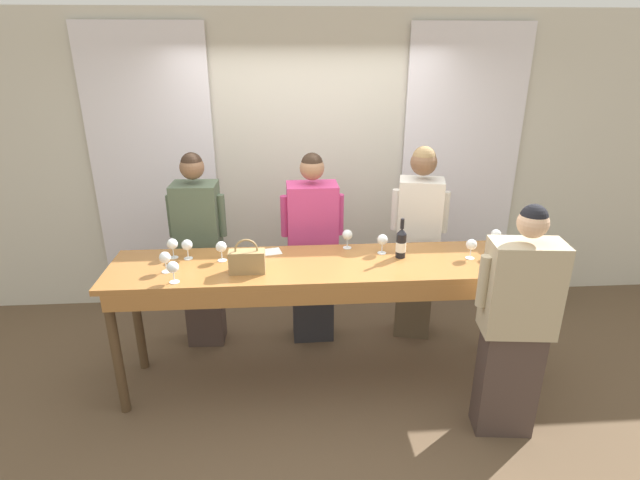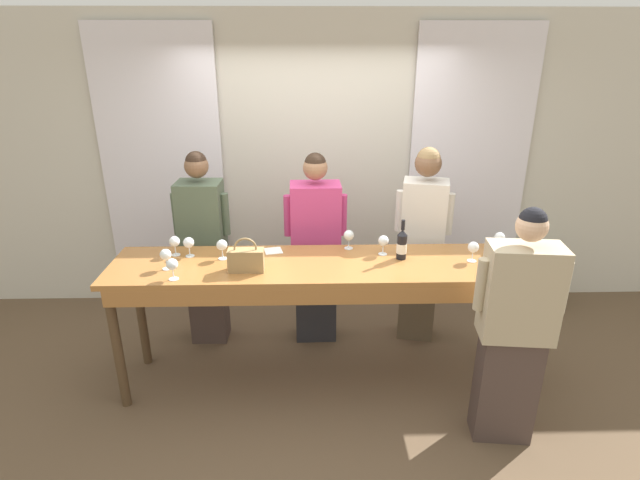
% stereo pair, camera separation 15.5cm
% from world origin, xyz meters
% --- Properties ---
extents(ground_plane, '(18.00, 18.00, 0.00)m').
position_xyz_m(ground_plane, '(0.00, 0.00, 0.00)').
color(ground_plane, brown).
extents(wall_back, '(12.00, 0.06, 2.80)m').
position_xyz_m(wall_back, '(0.00, 1.45, 1.40)').
color(wall_back, beige).
rests_on(wall_back, ground_plane).
extents(curtain_panel_left, '(1.13, 0.03, 2.69)m').
position_xyz_m(curtain_panel_left, '(-1.46, 1.38, 1.34)').
color(curtain_panel_left, white).
rests_on(curtain_panel_left, ground_plane).
extents(curtain_panel_right, '(1.13, 0.03, 2.69)m').
position_xyz_m(curtain_panel_right, '(1.46, 1.38, 1.34)').
color(curtain_panel_right, white).
rests_on(curtain_panel_right, ground_plane).
extents(tasting_bar, '(3.05, 0.68, 1.02)m').
position_xyz_m(tasting_bar, '(0.00, -0.03, 0.91)').
color(tasting_bar, '#9E6633').
rests_on(tasting_bar, ground_plane).
extents(wine_bottle, '(0.08, 0.08, 0.30)m').
position_xyz_m(wine_bottle, '(0.60, 0.06, 1.13)').
color(wine_bottle, black).
rests_on(wine_bottle, tasting_bar).
extents(handbag, '(0.25, 0.11, 0.25)m').
position_xyz_m(handbag, '(-0.52, -0.12, 1.11)').
color(handbag, '#997A4C').
rests_on(handbag, tasting_bar).
extents(wine_glass_front_left, '(0.08, 0.08, 0.15)m').
position_xyz_m(wine_glass_front_left, '(0.23, 0.26, 1.13)').
color(wine_glass_front_left, white).
rests_on(wine_glass_front_left, tasting_bar).
extents(wine_glass_front_mid, '(0.08, 0.08, 0.15)m').
position_xyz_m(wine_glass_front_mid, '(-1.08, 0.17, 1.13)').
color(wine_glass_front_mid, white).
rests_on(wine_glass_front_mid, tasting_bar).
extents(wine_glass_front_right, '(0.08, 0.08, 0.15)m').
position_xyz_m(wine_glass_front_right, '(0.48, 0.14, 1.13)').
color(wine_glass_front_right, white).
rests_on(wine_glass_front_right, tasting_bar).
extents(wine_glass_center_left, '(0.08, 0.08, 0.15)m').
position_xyz_m(wine_glass_center_left, '(-1.08, -0.08, 1.13)').
color(wine_glass_center_left, white).
rests_on(wine_glass_center_left, tasting_bar).
extents(wine_glass_center_mid, '(0.08, 0.08, 0.15)m').
position_xyz_m(wine_glass_center_mid, '(1.37, 0.19, 1.13)').
color(wine_glass_center_mid, white).
rests_on(wine_glass_center_mid, tasting_bar).
extents(wine_glass_center_right, '(0.08, 0.08, 0.15)m').
position_xyz_m(wine_glass_center_right, '(-0.97, 0.14, 1.13)').
color(wine_glass_center_right, white).
rests_on(wine_glass_center_right, tasting_bar).
extents(wine_glass_back_left, '(0.08, 0.08, 0.15)m').
position_xyz_m(wine_glass_back_left, '(-0.72, 0.09, 1.13)').
color(wine_glass_back_left, white).
rests_on(wine_glass_back_left, tasting_bar).
extents(wine_glass_back_mid, '(0.08, 0.08, 0.15)m').
position_xyz_m(wine_glass_back_mid, '(1.11, -0.00, 1.13)').
color(wine_glass_back_mid, white).
rests_on(wine_glass_back_mid, tasting_bar).
extents(wine_glass_back_right, '(0.08, 0.08, 0.15)m').
position_xyz_m(wine_glass_back_right, '(1.30, 0.01, 1.13)').
color(wine_glass_back_right, white).
rests_on(wine_glass_back_right, tasting_bar).
extents(wine_glass_near_host, '(0.08, 0.08, 0.15)m').
position_xyz_m(wine_glass_near_host, '(-1.00, -0.25, 1.13)').
color(wine_glass_near_host, white).
rests_on(wine_glass_near_host, tasting_bar).
extents(napkin, '(0.16, 0.16, 0.00)m').
position_xyz_m(napkin, '(-0.35, 0.23, 1.02)').
color(napkin, white).
rests_on(napkin, tasting_bar).
extents(guest_olive_jacket, '(0.48, 0.29, 1.71)m').
position_xyz_m(guest_olive_jacket, '(-0.98, 0.64, 0.87)').
color(guest_olive_jacket, '#473833').
rests_on(guest_olive_jacket, ground_plane).
extents(guest_pink_top, '(0.53, 0.29, 1.69)m').
position_xyz_m(guest_pink_top, '(-0.02, 0.64, 0.85)').
color(guest_pink_top, '#28282D').
rests_on(guest_pink_top, ground_plane).
extents(guest_cream_sweater, '(0.48, 0.34, 1.73)m').
position_xyz_m(guest_cream_sweater, '(0.89, 0.64, 0.90)').
color(guest_cream_sweater, brown).
rests_on(guest_cream_sweater, ground_plane).
extents(host_pouring, '(0.56, 0.29, 1.63)m').
position_xyz_m(host_pouring, '(1.21, -0.62, 0.82)').
color(host_pouring, '#473833').
rests_on(host_pouring, ground_plane).
extents(potted_plant, '(0.30, 0.30, 0.59)m').
position_xyz_m(potted_plant, '(2.21, 1.11, 0.29)').
color(potted_plant, '#935B3D').
rests_on(potted_plant, ground_plane).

